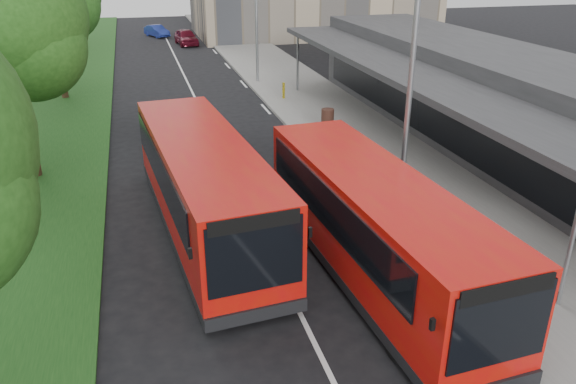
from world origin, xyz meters
name	(u,v)px	position (x,y,z in m)	size (l,w,h in m)	color
ground	(283,278)	(0.00, 0.00, 0.00)	(120.00, 120.00, 0.00)	black
pavement	(294,87)	(6.00, 20.00, 0.07)	(5.00, 80.00, 0.15)	gray
grass_verge	(64,103)	(-7.00, 20.00, 0.05)	(5.00, 80.00, 0.10)	#174014
lane_centre_line	(205,119)	(0.00, 15.00, 0.01)	(0.12, 70.00, 0.01)	silver
kerb_dashes	(254,95)	(3.30, 19.00, 0.01)	(0.12, 56.00, 0.01)	silver
station_building	(485,98)	(10.86, 8.00, 2.04)	(7.70, 26.00, 4.00)	#2C2C2E
tree_mid	(8,27)	(-7.01, 9.05, 5.38)	(5.19, 5.19, 8.34)	#301C13
lamp_post_near	(409,71)	(4.12, 2.00, 4.72)	(1.44, 0.28, 8.00)	gray
lamp_post_far	(255,4)	(4.12, 22.00, 4.72)	(1.44, 0.28, 8.00)	gray
bus_main	(374,227)	(2.27, -0.45, 1.40)	(3.04, 9.79, 2.73)	#B3090B
bus_second	(204,186)	(-1.53, 3.09, 1.46)	(3.43, 10.22, 2.84)	#B3090B
litter_bin	(327,120)	(5.01, 11.08, 0.66)	(0.57, 0.57, 1.03)	#3D2119
bollard	(284,90)	(4.64, 17.38, 0.58)	(0.14, 0.14, 0.87)	yellow
car_near	(186,37)	(1.46, 38.05, 0.66)	(1.56, 3.89, 1.32)	#550C1A
car_far	(157,31)	(-0.72, 43.49, 0.53)	(1.12, 3.22, 1.06)	navy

